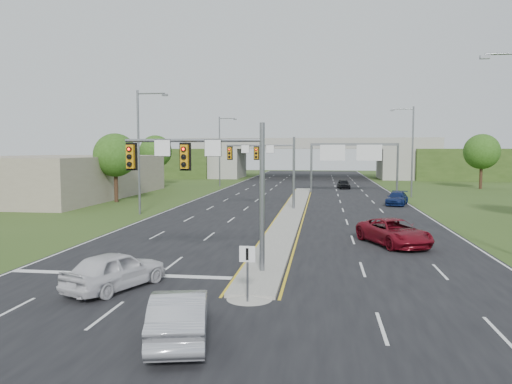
{
  "coord_description": "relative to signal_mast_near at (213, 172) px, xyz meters",
  "views": [
    {
      "loc": [
        2.75,
        -22.61,
        5.76
      ],
      "look_at": [
        -1.6,
        9.78,
        3.0
      ],
      "focal_mm": 35.0,
      "sensor_mm": 36.0,
      "label": 1
    }
  ],
  "objects": [
    {
      "name": "lane_markings",
      "position": [
        1.66,
        28.99,
        -4.7
      ],
      "size": [
        23.72,
        160.0,
        0.01
      ],
      "color": "gold",
      "rests_on": "road"
    },
    {
      "name": "tree_l_near",
      "position": [
        -17.74,
        30.07,
        0.45
      ],
      "size": [
        4.8,
        4.8,
        7.6
      ],
      "color": "#382316",
      "rests_on": "ground"
    },
    {
      "name": "commercial_building",
      "position": [
        -27.74,
        35.07,
        -2.23
      ],
      "size": [
        18.0,
        30.0,
        5.0
      ],
      "primitive_type": "cube",
      "color": "gray",
      "rests_on": "ground"
    },
    {
      "name": "lightpole_l_mid",
      "position": [
        -11.03,
        20.07,
        1.38
      ],
      "size": [
        2.85,
        0.25,
        11.0
      ],
      "color": "slate",
      "rests_on": "ground"
    },
    {
      "name": "keep_right_sign",
      "position": [
        2.26,
        -4.45,
        -3.21
      ],
      "size": [
        0.6,
        0.13,
        2.2
      ],
      "color": "slate",
      "rests_on": "ground"
    },
    {
      "name": "median",
      "position": [
        2.26,
        23.07,
        -4.63
      ],
      "size": [
        2.0,
        54.0,
        0.16
      ],
      "primitive_type": "cube",
      "color": "gray",
      "rests_on": "road"
    },
    {
      "name": "median_nose",
      "position": [
        2.26,
        -3.93,
        -4.63
      ],
      "size": [
        2.0,
        2.0,
        0.16
      ],
      "primitive_type": "cone",
      "color": "gray",
      "rests_on": "road"
    },
    {
      "name": "tree_back_d",
      "position": [
        40.26,
        94.07,
        1.11
      ],
      "size": [
        6.0,
        6.0,
        8.85
      ],
      "color": "#382316",
      "rests_on": "ground"
    },
    {
      "name": "overpass",
      "position": [
        2.26,
        80.07,
        -1.17
      ],
      "size": [
        80.0,
        14.0,
        8.1
      ],
      "color": "gray",
      "rests_on": "ground"
    },
    {
      "name": "tree_back_b",
      "position": [
        -21.74,
        94.07,
        0.78
      ],
      "size": [
        5.6,
        5.6,
        8.32
      ],
      "color": "#382316",
      "rests_on": "ground"
    },
    {
      "name": "ground",
      "position": [
        2.26,
        0.07,
        -4.73
      ],
      "size": [
        240.0,
        240.0,
        0.0
      ],
      "primitive_type": "plane",
      "color": "#2D4518",
      "rests_on": "ground"
    },
    {
      "name": "car_white",
      "position": [
        -3.44,
        -3.26,
        -3.91
      ],
      "size": [
        3.54,
        5.04,
        1.59
      ],
      "primitive_type": "imported",
      "rotation": [
        0.0,
        0.0,
        2.75
      ],
      "color": "silver",
      "rests_on": "road"
    },
    {
      "name": "car_far_c",
      "position": [
        8.11,
        52.61,
        -4.02
      ],
      "size": [
        1.97,
        4.13,
        1.36
      ],
      "primitive_type": "imported",
      "rotation": [
        0.0,
        0.0,
        0.09
      ],
      "color": "black",
      "rests_on": "road"
    },
    {
      "name": "car_far_b",
      "position": [
        12.76,
        30.95,
        -4.02
      ],
      "size": [
        3.1,
        5.05,
        1.37
      ],
      "primitive_type": "imported",
      "rotation": [
        0.0,
        0.0,
        -0.27
      ],
      "color": "#0B1946",
      "rests_on": "road"
    },
    {
      "name": "car_silver",
      "position": [
        0.76,
        -8.26,
        -3.94
      ],
      "size": [
        2.6,
        4.88,
        1.53
      ],
      "primitive_type": "imported",
      "rotation": [
        0.0,
        0.0,
        3.36
      ],
      "color": "#B4B6BD",
      "rests_on": "road"
    },
    {
      "name": "signal_mast_near",
      "position": [
        0.0,
        0.0,
        0.0
      ],
      "size": [
        6.62,
        0.6,
        7.0
      ],
      "color": "slate",
      "rests_on": "ground"
    },
    {
      "name": "tree_r_mid",
      "position": [
        28.26,
        55.07,
        0.78
      ],
      "size": [
        5.2,
        5.2,
        8.12
      ],
      "color": "#382316",
      "rests_on": "ground"
    },
    {
      "name": "car_far_a",
      "position": [
        9.32,
        8.13,
        -3.92
      ],
      "size": [
        4.6,
        6.22,
        1.57
      ],
      "primitive_type": "imported",
      "rotation": [
        0.0,
        0.0,
        0.4
      ],
      "color": "maroon",
      "rests_on": "road"
    },
    {
      "name": "tree_back_c",
      "position": [
        26.26,
        94.07,
        0.78
      ],
      "size": [
        5.6,
        5.6,
        8.32
      ],
      "color": "#382316",
      "rests_on": "ground"
    },
    {
      "name": "road",
      "position": [
        2.26,
        35.07,
        -4.72
      ],
      "size": [
        24.0,
        160.0,
        0.02
      ],
      "primitive_type": "cube",
      "color": "black",
      "rests_on": "ground"
    },
    {
      "name": "lightpole_l_far",
      "position": [
        -11.03,
        55.07,
        1.38
      ],
      "size": [
        2.85,
        0.25,
        11.0
      ],
      "color": "slate",
      "rests_on": "ground"
    },
    {
      "name": "tree_back_a",
      "position": [
        -35.74,
        94.07,
        1.11
      ],
      "size": [
        6.0,
        6.0,
        8.85
      ],
      "color": "#382316",
      "rests_on": "ground"
    },
    {
      "name": "signal_mast_far",
      "position": [
        0.0,
        25.0,
        0.0
      ],
      "size": [
        6.62,
        0.6,
        7.0
      ],
      "color": "slate",
      "rests_on": "ground"
    },
    {
      "name": "lightpole_r_far",
      "position": [
        15.56,
        40.07,
        1.38
      ],
      "size": [
        2.85,
        0.25,
        11.0
      ],
      "color": "slate",
      "rests_on": "ground"
    },
    {
      "name": "tree_l_mid",
      "position": [
        -21.74,
        55.07,
        0.78
      ],
      "size": [
        5.2,
        5.2,
        8.12
      ],
      "color": "#382316",
      "rests_on": "ground"
    },
    {
      "name": "sign_gantry",
      "position": [
        8.95,
        44.99,
        0.51
      ],
      "size": [
        11.58,
        0.44,
        6.67
      ],
      "color": "slate",
      "rests_on": "ground"
    }
  ]
}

